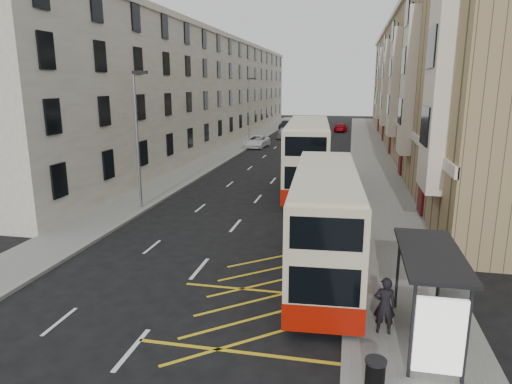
% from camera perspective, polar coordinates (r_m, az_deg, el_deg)
% --- Properties ---
extents(ground, '(200.00, 200.00, 0.00)m').
position_cam_1_polar(ground, '(15.80, -11.89, -14.89)').
color(ground, black).
rests_on(ground, ground).
extents(pavement_right, '(4.00, 120.00, 0.15)m').
position_cam_1_polar(pavement_right, '(43.35, 14.47, 3.18)').
color(pavement_right, slate).
rests_on(pavement_right, ground).
extents(pavement_left, '(3.00, 120.00, 0.15)m').
position_cam_1_polar(pavement_left, '(45.31, -5.53, 3.96)').
color(pavement_left, slate).
rests_on(pavement_left, ground).
extents(kerb_right, '(0.25, 120.00, 0.15)m').
position_cam_1_polar(kerb_right, '(43.29, 11.83, 3.30)').
color(kerb_right, gray).
rests_on(kerb_right, ground).
extents(kerb_left, '(0.25, 120.00, 0.15)m').
position_cam_1_polar(kerb_left, '(44.89, -3.70, 3.91)').
color(kerb_left, gray).
rests_on(kerb_left, ground).
extents(road_markings, '(10.00, 110.00, 0.01)m').
position_cam_1_polar(road_markings, '(58.44, 5.98, 5.99)').
color(road_markings, silver).
rests_on(road_markings, ground).
extents(terrace_right, '(10.75, 79.00, 15.25)m').
position_cam_1_polar(terrace_right, '(58.74, 21.16, 12.58)').
color(terrace_right, '#947A56').
rests_on(terrace_right, ground).
extents(terrace_left, '(9.18, 79.00, 13.25)m').
position_cam_1_polar(terrace_left, '(61.29, -6.71, 12.41)').
color(terrace_left, silver).
rests_on(terrace_left, ground).
extents(bus_shelter, '(1.65, 4.25, 2.70)m').
position_cam_1_polar(bus_shelter, '(13.58, 21.71, -10.44)').
color(bus_shelter, black).
rests_on(bus_shelter, pavement_right).
extents(guard_railing, '(0.06, 6.56, 1.01)m').
position_cam_1_polar(guard_railing, '(19.55, 12.33, -6.53)').
color(guard_railing, red).
rests_on(guard_railing, pavement_right).
extents(street_lamp_near, '(0.93, 0.18, 8.00)m').
position_cam_1_polar(street_lamp_near, '(27.66, -14.58, 7.18)').
color(street_lamp_near, gray).
rests_on(street_lamp_near, pavement_left).
extents(street_lamp_far, '(0.93, 0.18, 8.00)m').
position_cam_1_polar(street_lamp_far, '(56.08, -0.81, 10.50)').
color(street_lamp_far, gray).
rests_on(street_lamp_far, pavement_left).
extents(double_decker_front, '(3.02, 10.61, 4.18)m').
position_cam_1_polar(double_decker_front, '(18.11, 8.58, -3.73)').
color(double_decker_front, beige).
rests_on(double_decker_front, ground).
extents(double_decker_rear, '(3.70, 12.43, 4.89)m').
position_cam_1_polar(double_decker_rear, '(32.41, 6.44, 4.53)').
color(double_decker_rear, beige).
rests_on(double_decker_rear, ground).
extents(litter_bin, '(0.53, 0.53, 0.87)m').
position_cam_1_polar(litter_bin, '(12.11, 14.66, -21.29)').
color(litter_bin, black).
rests_on(litter_bin, pavement_right).
extents(pedestrian_near, '(0.66, 0.45, 1.77)m').
position_cam_1_polar(pedestrian_near, '(14.37, 15.78, -13.48)').
color(pedestrian_near, black).
rests_on(pedestrian_near, pavement_right).
extents(pedestrian_mid, '(0.85, 0.72, 1.55)m').
position_cam_1_polar(pedestrian_mid, '(18.27, 21.79, -8.42)').
color(pedestrian_mid, black).
rests_on(pedestrian_mid, pavement_right).
extents(pedestrian_far, '(1.01, 0.76, 1.59)m').
position_cam_1_polar(pedestrian_far, '(19.91, 12.63, -5.90)').
color(pedestrian_far, black).
rests_on(pedestrian_far, pavement_right).
extents(white_van, '(2.72, 5.25, 1.41)m').
position_cam_1_polar(white_van, '(54.90, 0.09, 6.32)').
color(white_van, white).
rests_on(white_van, ground).
extents(car_silver, '(2.07, 4.65, 1.55)m').
position_cam_1_polar(car_silver, '(64.60, 3.58, 7.41)').
color(car_silver, '#96989D').
rests_on(car_silver, ground).
extents(car_dark, '(2.24, 4.44, 1.40)m').
position_cam_1_polar(car_dark, '(77.94, 3.85, 8.36)').
color(car_dark, black).
rests_on(car_dark, ground).
extents(car_red, '(2.26, 4.71, 1.32)m').
position_cam_1_polar(car_red, '(74.88, 10.55, 7.94)').
color(car_red, '#96000B').
rests_on(car_red, ground).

